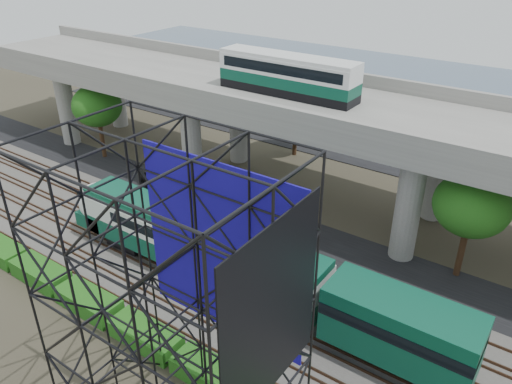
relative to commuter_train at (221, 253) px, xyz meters
The scene contains 13 objects.
ground 3.87m from the commuter_train, 129.24° to the right, with size 140.00×140.00×0.00m, color #474233.
ballast_bed 3.23m from the commuter_train, behind, with size 90.00×12.00×0.20m, color slate.
service_road 9.11m from the commuter_train, 100.88° to the left, with size 90.00×5.00×0.08m, color black.
parking_lot 32.17m from the commuter_train, 92.92° to the left, with size 90.00×18.00×0.08m, color black.
harbor_water 54.10m from the commuter_train, 91.73° to the left, with size 140.00×40.00×0.03m, color #42586D.
rail_tracks 3.07m from the commuter_train, behind, with size 90.00×9.52×0.16m.
commuter_train is the anchor object (origin of this frame).
overpass 15.09m from the commuter_train, 97.32° to the left, with size 80.00×12.00×12.40m.
scaffold_tower 12.45m from the commuter_train, 59.59° to the right, with size 9.36×6.36×15.00m.
hedge_strip 6.74m from the commuter_train, 95.69° to the right, with size 34.60×1.80×1.20m.
trees 15.74m from the commuter_train, 113.98° to the left, with size 40.94×16.94×7.69m.
suv 15.95m from the commuter_train, 149.65° to the left, with size 2.33×5.05×1.40m, color black.
parked_cars 31.75m from the commuter_train, 88.90° to the left, with size 39.12×9.61×1.26m.
Camera 1 is at (18.58, -18.29, 21.30)m, focal length 35.00 mm.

